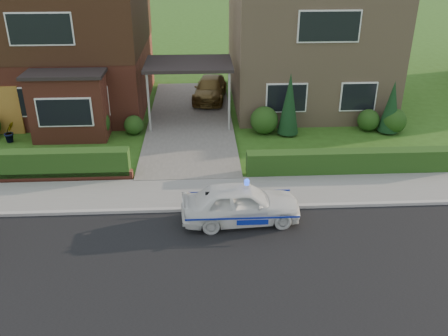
{
  "coord_description": "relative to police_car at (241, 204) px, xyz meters",
  "views": [
    {
      "loc": [
        0.46,
        -9.65,
        7.67
      ],
      "look_at": [
        1.15,
        3.5,
        1.25
      ],
      "focal_mm": 38.0,
      "sensor_mm": 36.0,
      "label": 1
    }
  ],
  "objects": [
    {
      "name": "kerb",
      "position": [
        -1.59,
        0.65,
        -0.54
      ],
      "size": [
        60.0,
        0.16,
        0.12
      ],
      "primitive_type": "cube",
      "color": "#9E9993",
      "rests_on": "ground"
    },
    {
      "name": "driveway",
      "position": [
        -1.59,
        8.6,
        -0.54
      ],
      "size": [
        3.8,
        12.0,
        0.12
      ],
      "primitive_type": "cube",
      "color": "#666059",
      "rests_on": "ground"
    },
    {
      "name": "house_left",
      "position": [
        -7.37,
        11.5,
        3.21
      ],
      "size": [
        7.5,
        9.53,
        7.25
      ],
      "color": "brown",
      "rests_on": "ground"
    },
    {
      "name": "shrub_right_far",
      "position": [
        7.21,
        6.8,
        -0.06
      ],
      "size": [
        1.08,
        1.08,
        1.08
      ],
      "primitive_type": "sphere",
      "color": "#173E13",
      "rests_on": "ground"
    },
    {
      "name": "road",
      "position": [
        -1.59,
        -2.4,
        -0.6
      ],
      "size": [
        60.0,
        6.0,
        0.02
      ],
      "primitive_type": "cube",
      "color": "black",
      "rests_on": "ground"
    },
    {
      "name": "shrub_right_mid",
      "position": [
        6.21,
        7.1,
        -0.12
      ],
      "size": [
        0.96,
        0.96,
        0.96
      ],
      "primitive_type": "sphere",
      "color": "#173E13",
      "rests_on": "ground"
    },
    {
      "name": "shrub_right_near",
      "position": [
        1.61,
        7.0,
        0.0
      ],
      "size": [
        1.2,
        1.2,
        1.2
      ],
      "primitive_type": "sphere",
      "color": "#173E13",
      "rests_on": "ground"
    },
    {
      "name": "carport_link",
      "position": [
        -1.59,
        8.55,
        2.06
      ],
      "size": [
        3.8,
        3.0,
        2.77
      ],
      "color": "black",
      "rests_on": "ground"
    },
    {
      "name": "conifer_a",
      "position": [
        2.61,
        6.8,
        0.7
      ],
      "size": [
        0.9,
        0.9,
        2.6
      ],
      "primitive_type": "cone",
      "color": "black",
      "rests_on": "ground"
    },
    {
      "name": "sidewalk",
      "position": [
        -1.59,
        1.7,
        -0.55
      ],
      "size": [
        60.0,
        2.0,
        0.1
      ],
      "primitive_type": "cube",
      "color": "slate",
      "rests_on": "ground"
    },
    {
      "name": "shrub_left_near",
      "position": [
        -3.99,
        7.2,
        -0.18
      ],
      "size": [
        0.84,
        0.84,
        0.84
      ],
      "primitive_type": "sphere",
      "color": "#173E13",
      "rests_on": "ground"
    },
    {
      "name": "potted_plant_b",
      "position": [
        -9.02,
        6.6,
        -0.17
      ],
      "size": [
        0.6,
        0.59,
        0.85
      ],
      "primitive_type": "imported",
      "rotation": [
        0.0,
        0.0,
        0.86
      ],
      "color": "gray",
      "rests_on": "ground"
    },
    {
      "name": "hedge_right",
      "position": [
        4.21,
        2.95,
        -0.6
      ],
      "size": [
        7.5,
        0.55,
        0.8
      ],
      "primitive_type": "cube",
      "color": "#173E13",
      "rests_on": "ground"
    },
    {
      "name": "ground",
      "position": [
        -1.59,
        -2.4,
        -0.6
      ],
      "size": [
        120.0,
        120.0,
        0.0
      ],
      "primitive_type": "plane",
      "color": "#294F15",
      "rests_on": "ground"
    },
    {
      "name": "driveway_car",
      "position": [
        -0.59,
        11.62,
        0.07
      ],
      "size": [
        2.02,
        3.93,
        1.09
      ],
      "primitive_type": "imported",
      "rotation": [
        0.0,
        0.0,
        -0.14
      ],
      "color": "brown",
      "rests_on": "driveway"
    },
    {
      "name": "house_right",
      "position": [
        4.21,
        11.59,
        3.06
      ],
      "size": [
        7.5,
        8.06,
        7.25
      ],
      "color": "#9D8060",
      "rests_on": "ground"
    },
    {
      "name": "dwarf_wall",
      "position": [
        -7.39,
        2.9,
        -0.42
      ],
      "size": [
        7.7,
        0.25,
        0.36
      ],
      "primitive_type": "cube",
      "color": "brown",
      "rests_on": "ground"
    },
    {
      "name": "conifer_b",
      "position": [
        7.01,
        6.8,
        0.5
      ],
      "size": [
        0.9,
        0.9,
        2.2
      ],
      "primitive_type": "cone",
      "color": "black",
      "rests_on": "ground"
    },
    {
      "name": "hedge_left",
      "position": [
        -7.39,
        3.05,
        -0.6
      ],
      "size": [
        7.5,
        0.55,
        0.9
      ],
      "primitive_type": "cube",
      "color": "#173E13",
      "rests_on": "ground"
    },
    {
      "name": "shrub_left_mid",
      "position": [
        -5.59,
        6.9,
        0.06
      ],
      "size": [
        1.32,
        1.32,
        1.32
      ],
      "primitive_type": "sphere",
      "color": "#173E13",
      "rests_on": "ground"
    },
    {
      "name": "police_car",
      "position": [
        0.0,
        0.0,
        0.0
      ],
      "size": [
        3.23,
        3.6,
        1.36
      ],
      "rotation": [
        0.0,
        0.0,
        1.64
      ],
      "color": "silver",
      "rests_on": "ground"
    },
    {
      "name": "potted_plant_c",
      "position": [
        -5.89,
        6.6,
        -0.18
      ],
      "size": [
        0.57,
        0.57,
        0.84
      ],
      "primitive_type": "imported",
      "rotation": [
        0.0,
        0.0,
        1.34
      ],
      "color": "gray",
      "rests_on": "ground"
    }
  ]
}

